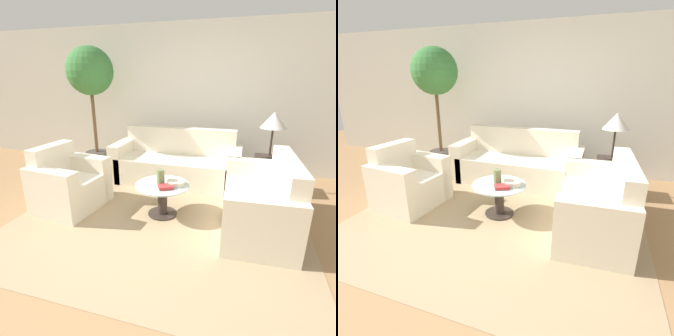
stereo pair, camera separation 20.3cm
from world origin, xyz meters
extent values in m
plane|color=#9E754C|center=(0.00, 0.00, 0.00)|extent=(14.00, 14.00, 0.00)
cube|color=beige|center=(0.00, 2.82, 1.30)|extent=(10.00, 0.06, 2.60)
cube|color=tan|center=(0.06, 0.78, 0.00)|extent=(3.47, 3.19, 0.01)
cube|color=beige|center=(-0.06, 1.87, 0.22)|extent=(1.87, 0.78, 0.43)
cube|color=beige|center=(-0.06, 2.18, 0.44)|extent=(1.87, 0.18, 0.88)
cube|color=beige|center=(-1.00, 1.87, 0.32)|extent=(0.20, 0.78, 0.64)
cube|color=beige|center=(0.88, 1.87, 0.32)|extent=(0.20, 0.78, 0.64)
cube|color=beige|center=(-1.17, 0.63, 0.22)|extent=(0.79, 0.73, 0.43)
cube|color=beige|center=(-1.44, 0.66, 0.42)|extent=(0.25, 0.68, 0.84)
cube|color=beige|center=(-1.21, 0.31, 0.32)|extent=(0.74, 0.27, 0.64)
cube|color=beige|center=(-1.14, 0.96, 0.32)|extent=(0.74, 0.27, 0.64)
cube|color=beige|center=(1.20, 0.81, 0.22)|extent=(0.80, 1.24, 0.43)
cube|color=beige|center=(1.48, 0.83, 0.43)|extent=(0.24, 1.22, 0.86)
cube|color=beige|center=(1.17, 1.42, 0.32)|extent=(0.75, 0.23, 0.64)
cube|color=beige|center=(1.23, 0.21, 0.32)|extent=(0.75, 0.23, 0.64)
cylinder|color=#332823|center=(0.06, 0.78, 0.01)|extent=(0.37, 0.37, 0.02)
cylinder|color=#332823|center=(0.06, 0.78, 0.20)|extent=(0.12, 0.12, 0.40)
cylinder|color=#B2C6C6|center=(0.06, 0.78, 0.41)|extent=(0.68, 0.68, 0.02)
cube|color=#332823|center=(1.37, 1.93, 0.27)|extent=(0.41, 0.41, 0.55)
cylinder|color=#332823|center=(1.37, 1.93, 0.56)|extent=(0.18, 0.18, 0.02)
cylinder|color=#332823|center=(1.37, 1.93, 0.78)|extent=(0.03, 0.03, 0.41)
cone|color=beige|center=(1.37, 1.93, 1.10)|extent=(0.36, 0.36, 0.23)
cylinder|color=#3D3833|center=(-1.62, 2.04, 0.19)|extent=(0.42, 0.42, 0.37)
cylinder|color=brown|center=(-1.62, 2.04, 0.97)|extent=(0.06, 0.06, 1.19)
sphere|color=#387538|center=(-1.62, 2.04, 1.78)|extent=(0.80, 0.80, 0.80)
cylinder|color=#6B7A4C|center=(0.04, 0.77, 0.52)|extent=(0.10, 0.10, 0.19)
cylinder|color=beige|center=(0.23, 0.81, 0.45)|extent=(0.22, 0.22, 0.06)
cube|color=#BC3333|center=(0.14, 0.67, 0.44)|extent=(0.21, 0.20, 0.04)
camera|label=1|loc=(0.99, -2.10, 1.68)|focal=28.00mm
camera|label=2|loc=(1.18, -2.03, 1.68)|focal=28.00mm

